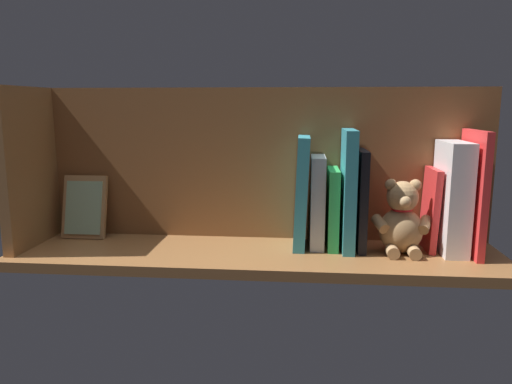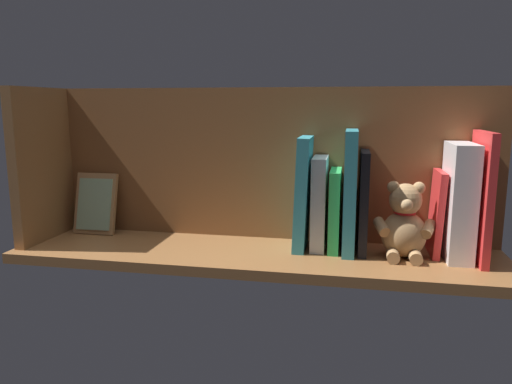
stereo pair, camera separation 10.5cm
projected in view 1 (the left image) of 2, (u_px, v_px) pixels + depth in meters
The scene contains 13 objects.
ground_plane at pixel (256, 255), 107.66cm from camera, with size 106.76×26.73×2.20cm, color brown.
shelf_back_panel at pixel (260, 164), 115.18cm from camera, with size 106.76×1.50×35.67cm, color brown.
shelf_side_divider at pixel (29, 167), 109.00cm from camera, with size 2.40×20.73×35.67cm, color brown.
book_0 at pixel (473, 193), 103.15cm from camera, with size 1.54×15.26×26.51cm, color red.
dictionary_thick_white at pixel (452, 197), 104.45cm from camera, with size 4.98×13.59×24.06cm, color white.
book_1 at pixel (430, 209), 106.94cm from camera, with size 1.44×10.54×18.06cm, color red.
teddy_bear at pixel (401, 221), 104.43cm from camera, with size 13.11×10.36×16.15cm.
book_2 at pixel (361, 200), 107.23cm from camera, with size 1.82×12.09×22.04cm, color black.
book_3 at pixel (348, 190), 106.55cm from camera, with size 2.58×13.22×26.47cm, color teal.
book_4 at pixel (333, 208), 108.46cm from camera, with size 2.29×11.50×17.80cm, color green.
book_5 at pixel (317, 202), 108.91cm from camera, with size 3.11×10.72×20.50cm, color silver.
book_6 at pixel (301, 192), 108.26cm from camera, with size 2.59×11.94×24.87cm, color teal.
picture_frame_leaning at pixel (85, 207), 116.96cm from camera, with size 10.53×5.09×15.05cm.
Camera 1 is at (-9.66, 103.00, 31.78)cm, focal length 34.04 mm.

